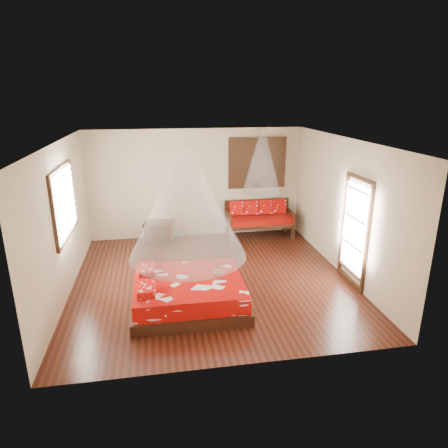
# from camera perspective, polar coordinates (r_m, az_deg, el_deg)

# --- Properties ---
(room) EXTENTS (5.54, 5.54, 2.84)m
(room) POSITION_cam_1_polar(r_m,az_deg,el_deg) (7.74, -1.88, 1.44)
(room) COLOR black
(room) RESTS_ON ground
(bed) EXTENTS (2.01, 1.82, 0.63)m
(bed) POSITION_cam_1_polar(r_m,az_deg,el_deg) (7.24, -5.12, -9.69)
(bed) COLOR black
(bed) RESTS_ON floor
(daybed) EXTENTS (1.75, 0.78, 0.94)m
(daybed) POSITION_cam_1_polar(r_m,az_deg,el_deg) (10.53, 5.02, 0.96)
(daybed) COLOR black
(daybed) RESTS_ON floor
(storage_chest) EXTENTS (0.83, 0.68, 0.51)m
(storage_chest) POSITION_cam_1_polar(r_m,az_deg,el_deg) (10.36, -9.23, -1.06)
(storage_chest) COLOR black
(storage_chest) RESTS_ON floor
(shutter_panel) EXTENTS (1.52, 0.06, 1.32)m
(shutter_panel) POSITION_cam_1_polar(r_m,az_deg,el_deg) (10.53, 4.77, 8.69)
(shutter_panel) COLOR black
(shutter_panel) RESTS_ON wall_back
(window_left) EXTENTS (0.10, 1.74, 1.34)m
(window_left) POSITION_cam_1_polar(r_m,az_deg,el_deg) (7.97, -21.81, 2.86)
(window_left) COLOR black
(window_left) RESTS_ON wall_left
(glazed_door) EXTENTS (0.08, 1.02, 2.16)m
(glazed_door) POSITION_cam_1_polar(r_m,az_deg,el_deg) (8.11, 18.14, -1.14)
(glazed_door) COLOR black
(glazed_door) RESTS_ON floor
(wine_tray) EXTENTS (0.24, 0.24, 0.20)m
(wine_tray) POSITION_cam_1_polar(r_m,az_deg,el_deg) (7.34, -0.79, -6.60)
(wine_tray) COLOR brown
(wine_tray) RESTS_ON bed
(mosquito_net_main) EXTENTS (2.01, 2.01, 1.80)m
(mosquito_net_main) POSITION_cam_1_polar(r_m,az_deg,el_deg) (6.65, -5.36, 2.59)
(mosquito_net_main) COLOR silver
(mosquito_net_main) RESTS_ON ceiling
(mosquito_net_daybed) EXTENTS (0.96, 0.96, 1.50)m
(mosquito_net_daybed) POSITION_cam_1_polar(r_m,az_deg,el_deg) (10.07, 5.44, 8.81)
(mosquito_net_daybed) COLOR silver
(mosquito_net_daybed) RESTS_ON ceiling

